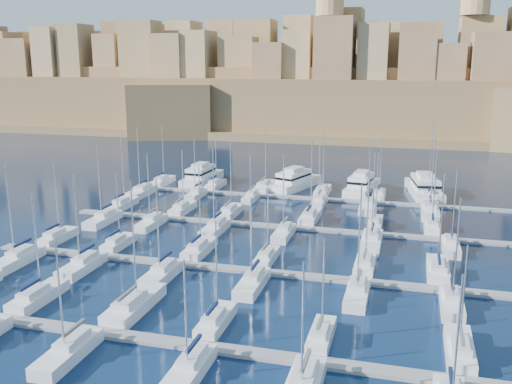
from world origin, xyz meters
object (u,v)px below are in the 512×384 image
(sailboat_4, at_px, (321,335))
(motor_yacht_d, at_px, (424,187))
(motor_yacht_a, at_px, (202,176))
(sailboat_2, at_px, (134,305))
(motor_yacht_c, at_px, (362,185))
(motor_yacht_b, at_px, (295,181))

(sailboat_4, height_order, motor_yacht_d, sailboat_4)
(sailboat_4, distance_m, motor_yacht_a, 81.04)
(sailboat_2, relative_size, motor_yacht_c, 0.95)
(motor_yacht_a, xyz_separation_m, motor_yacht_c, (37.86, 0.06, 0.00))
(sailboat_4, xyz_separation_m, motor_yacht_c, (-1.97, 70.63, 1.02))
(motor_yacht_a, bearing_deg, sailboat_4, -60.56)
(motor_yacht_d, bearing_deg, sailboat_2, -115.77)
(motor_yacht_a, bearing_deg, motor_yacht_b, 0.97)
(motor_yacht_c, relative_size, motor_yacht_d, 0.86)
(motor_yacht_c, bearing_deg, motor_yacht_b, 178.77)
(motor_yacht_c, bearing_deg, sailboat_4, -88.40)
(motor_yacht_d, bearing_deg, motor_yacht_b, -178.23)
(motor_yacht_b, bearing_deg, sailboat_2, -94.32)
(sailboat_4, xyz_separation_m, motor_yacht_a, (-39.83, 70.57, 1.02))
(motor_yacht_a, relative_size, motor_yacht_d, 0.84)
(sailboat_2, relative_size, motor_yacht_d, 0.82)
(sailboat_4, xyz_separation_m, motor_yacht_d, (11.41, 71.84, 1.02))
(motor_yacht_c, bearing_deg, sailboat_2, -106.55)
(motor_yacht_a, bearing_deg, motor_yacht_c, 0.09)
(sailboat_2, xyz_separation_m, motor_yacht_d, (33.87, 70.16, 0.95))
(motor_yacht_b, bearing_deg, motor_yacht_c, -1.23)
(sailboat_2, height_order, motor_yacht_b, sailboat_2)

